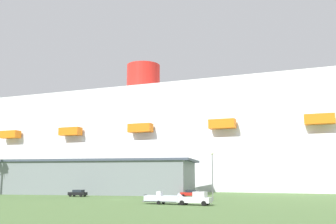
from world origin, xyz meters
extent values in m
plane|color=#4C6B38|center=(0.00, 30.00, 0.00)|extent=(600.00, 600.00, 0.00)
cube|color=white|center=(19.20, 58.83, 8.20)|extent=(238.00, 61.88, 16.40)
cube|color=white|center=(19.20, 58.83, 18.03)|extent=(209.60, 55.88, 3.26)
cube|color=white|center=(14.52, 59.36, 21.30)|extent=(201.54, 54.51, 3.26)
cube|color=white|center=(9.84, 59.89, 24.56)|extent=(195.20, 53.31, 3.26)
cube|color=white|center=(5.16, 60.41, 27.83)|extent=(187.65, 52.27, 3.26)
cube|color=white|center=(0.48, 60.94, 31.09)|extent=(181.42, 51.18, 3.26)
cube|color=white|center=(-4.20, 61.47, 34.36)|extent=(175.37, 49.79, 3.26)
cylinder|color=red|center=(-15.90, 62.78, 41.80)|extent=(14.24, 14.24, 11.63)
cube|color=orange|center=(-64.78, 49.55, 20.32)|extent=(8.31, 4.07, 2.80)
cube|color=orange|center=(-37.48, 46.48, 20.32)|extent=(8.31, 4.07, 2.80)
cube|color=orange|center=(-10.18, 43.41, 20.32)|extent=(8.31, 4.07, 2.80)
cube|color=orange|center=(17.12, 40.34, 20.32)|extent=(8.31, 4.07, 2.80)
cube|color=orange|center=(44.42, 37.27, 20.32)|extent=(8.31, 4.07, 2.80)
cube|color=slate|center=(-22.69, 22.80, 4.24)|extent=(66.81, 23.71, 8.47)
cube|color=#3F4759|center=(-22.69, 22.80, 8.77)|extent=(69.48, 24.65, 0.60)
cube|color=silver|center=(18.36, -11.36, 0.85)|extent=(5.82, 2.76, 0.90)
cube|color=silver|center=(19.36, -11.50, 1.75)|extent=(2.25, 2.10, 0.90)
cube|color=#26333F|center=(20.03, -11.59, 1.66)|extent=(0.33, 1.68, 0.63)
cylinder|color=black|center=(20.44, -10.64, 0.40)|extent=(0.83, 0.39, 0.80)
cylinder|color=black|center=(20.17, -12.62, 0.40)|extent=(0.83, 0.39, 0.80)
cylinder|color=black|center=(16.73, -10.12, 0.40)|extent=(0.83, 0.39, 0.80)
cylinder|color=black|center=(16.45, -12.10, 0.40)|extent=(0.83, 0.39, 0.80)
cube|color=#595960|center=(12.75, -10.57, 0.47)|extent=(7.11, 2.83, 0.16)
cube|color=#595960|center=(16.80, -11.14, 0.47)|extent=(2.26, 0.43, 0.10)
cylinder|color=black|center=(12.58, -9.49, 0.32)|extent=(0.66, 0.31, 0.64)
cylinder|color=black|center=(12.29, -11.57, 0.32)|extent=(0.66, 0.31, 0.64)
cube|color=silver|center=(12.75, -10.57, 1.00)|extent=(6.51, 2.95, 0.90)
cone|color=silver|center=(16.26, -11.06, 1.00)|extent=(1.45, 2.04, 1.89)
cube|color=silver|center=(12.13, -10.49, 1.80)|extent=(0.93, 1.10, 0.70)
cube|color=black|center=(9.44, -10.11, 1.00)|extent=(0.43, 0.54, 1.10)
cylinder|color=slate|center=(19.86, -0.48, 4.43)|extent=(0.20, 0.20, 8.85)
sphere|color=#F9F2CC|center=(19.86, -0.48, 9.10)|extent=(0.56, 0.56, 0.56)
cube|color=white|center=(-15.04, 19.74, 0.68)|extent=(4.82, 2.35, 0.70)
cube|color=#1E232D|center=(-14.80, 19.71, 1.31)|extent=(2.77, 1.96, 0.55)
cylinder|color=black|center=(-16.66, 18.94, 0.33)|extent=(0.68, 0.28, 0.66)
cylinder|color=black|center=(-16.47, 20.83, 0.33)|extent=(0.68, 0.28, 0.66)
cylinder|color=black|center=(-13.60, 18.64, 0.33)|extent=(0.68, 0.28, 0.66)
cylinder|color=black|center=(-13.41, 20.53, 0.33)|extent=(0.68, 0.28, 0.66)
cube|color=black|center=(-13.02, 7.58, 0.68)|extent=(4.29, 1.92, 0.70)
cube|color=#1E232D|center=(-12.81, 7.57, 1.31)|extent=(2.43, 1.68, 0.55)
cylinder|color=black|center=(-14.44, 6.74, 0.33)|extent=(0.67, 0.24, 0.66)
cylinder|color=black|center=(-14.38, 8.51, 0.33)|extent=(0.67, 0.24, 0.66)
cylinder|color=black|center=(-11.66, 6.64, 0.33)|extent=(0.67, 0.24, 0.66)
cylinder|color=black|center=(-11.59, 8.41, 0.33)|extent=(0.67, 0.24, 0.66)
cube|color=red|center=(12.68, 13.11, 0.68)|extent=(4.55, 1.84, 0.70)
cube|color=#1E232D|center=(12.91, 13.10, 1.31)|extent=(2.55, 1.65, 0.55)
cylinder|color=black|center=(11.18, 12.21, 0.33)|extent=(0.66, 0.22, 0.66)
cylinder|color=black|center=(11.19, 14.02, 0.33)|extent=(0.66, 0.22, 0.66)
cylinder|color=black|center=(14.18, 12.19, 0.33)|extent=(0.66, 0.22, 0.66)
cylinder|color=black|center=(14.19, 14.00, 0.33)|extent=(0.66, 0.22, 0.66)
camera|label=1|loc=(30.81, -74.82, 4.77)|focal=40.85mm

